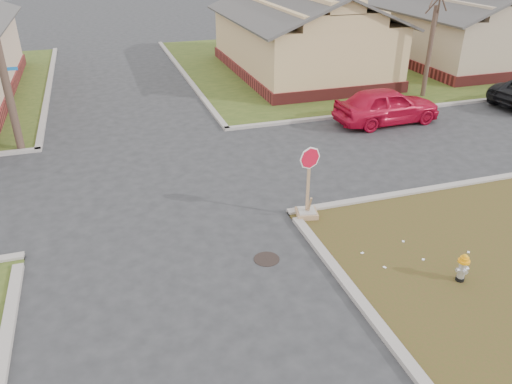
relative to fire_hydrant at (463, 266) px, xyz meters
name	(u,v)px	position (x,y,z in m)	size (l,w,h in m)	color
ground	(175,264)	(-6.14, 2.72, -0.44)	(120.00, 120.00, 0.00)	#29292C
verge_far_right	(457,53)	(15.86, 20.72, -0.42)	(37.00, 19.00, 0.05)	#374B1A
curbs	(149,179)	(-6.14, 7.72, -0.44)	(80.00, 40.00, 0.12)	#A29993
manhole	(267,259)	(-3.94, 2.22, -0.44)	(0.64, 0.64, 0.01)	black
side_house_yellow	(300,33)	(3.86, 19.22, 1.74)	(7.60, 11.60, 4.70)	maroon
side_house_tan	(452,24)	(13.86, 19.22, 1.74)	(7.60, 11.60, 4.70)	maroon
tree_mid_right	(429,52)	(7.86, 12.92, 1.71)	(0.22, 0.22, 4.20)	#442F27
fire_hydrant	(463,266)	(0.00, 0.00, 0.00)	(0.27, 0.27, 0.72)	black
stop_sign	(307,202)	(-2.20, 3.82, 0.06)	(0.60, 0.58, 2.11)	#9E7856
red_sedan	(387,105)	(4.08, 10.12, 0.32)	(1.80, 4.47, 1.52)	red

